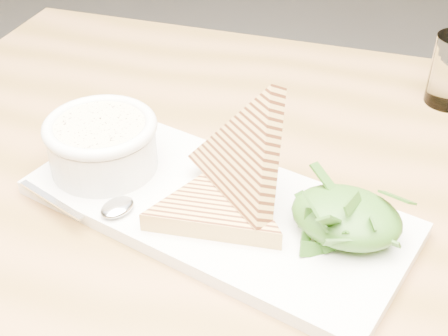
% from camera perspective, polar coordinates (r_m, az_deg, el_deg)
% --- Properties ---
extents(table_top, '(1.33, 0.97, 0.04)m').
position_cam_1_polar(table_top, '(0.75, 9.21, -3.85)').
color(table_top, olive).
rests_on(table_top, ground).
extents(table_leg_bl, '(0.06, 0.06, 0.69)m').
position_cam_1_polar(table_leg_bl, '(1.43, -9.72, -0.34)').
color(table_leg_bl, olive).
rests_on(table_leg_bl, ground).
extents(platter, '(0.45, 0.25, 0.02)m').
position_cam_1_polar(platter, '(0.70, -0.69, -3.63)').
color(platter, white).
rests_on(platter, table_top).
extents(soup_bowl, '(0.13, 0.13, 0.05)m').
position_cam_1_polar(soup_bowl, '(0.75, -11.01, 1.70)').
color(soup_bowl, white).
rests_on(soup_bowl, platter).
extents(soup, '(0.11, 0.11, 0.01)m').
position_cam_1_polar(soup, '(0.73, -11.27, 3.64)').
color(soup, beige).
rests_on(soup, soup_bowl).
extents(bowl_rim, '(0.13, 0.13, 0.01)m').
position_cam_1_polar(bowl_rim, '(0.73, -11.29, 3.77)').
color(bowl_rim, white).
rests_on(bowl_rim, soup_bowl).
extents(sandwich_flat, '(0.21, 0.21, 0.02)m').
position_cam_1_polar(sandwich_flat, '(0.67, -0.51, -3.50)').
color(sandwich_flat, tan).
rests_on(sandwich_flat, platter).
extents(sandwich_lean, '(0.24, 0.24, 0.20)m').
position_cam_1_polar(sandwich_lean, '(0.67, 1.80, 0.92)').
color(sandwich_lean, tan).
rests_on(sandwich_lean, sandwich_flat).
extents(salad_base, '(0.12, 0.09, 0.04)m').
position_cam_1_polar(salad_base, '(0.65, 11.12, -4.39)').
color(salad_base, '#1D4417').
rests_on(salad_base, platter).
extents(arugula_pile, '(0.11, 0.10, 0.05)m').
position_cam_1_polar(arugula_pile, '(0.65, 11.16, -4.07)').
color(arugula_pile, '#396718').
rests_on(arugula_pile, platter).
extents(spoon_bowl, '(0.04, 0.05, 0.01)m').
position_cam_1_polar(spoon_bowl, '(0.69, -9.73, -3.55)').
color(spoon_bowl, silver).
rests_on(spoon_bowl, platter).
extents(spoon_handle, '(0.10, 0.03, 0.00)m').
position_cam_1_polar(spoon_handle, '(0.72, -15.50, -2.80)').
color(spoon_handle, silver).
rests_on(spoon_handle, platter).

